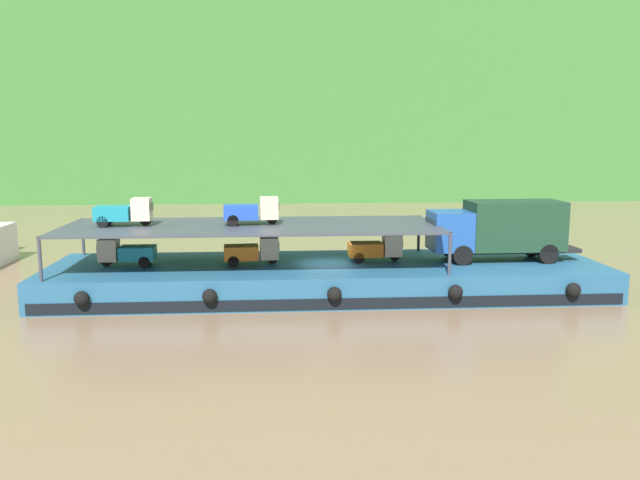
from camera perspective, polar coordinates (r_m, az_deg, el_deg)
ground_plane at (r=32.77m, az=0.64°, el=-4.66°), size 400.00×400.00×0.00m
hillside_far_bank at (r=90.53m, az=-2.52°, el=18.11°), size 115.36×28.92×38.83m
cargo_barge at (r=32.57m, az=0.65°, el=-3.39°), size 27.83×7.94×1.50m
covered_lorry at (r=34.15m, az=15.76°, el=1.02°), size 7.88×2.39×3.10m
cargo_rack at (r=32.03m, az=-6.14°, el=1.23°), size 18.63×6.60×2.00m
mini_truck_lower_stern at (r=33.10m, az=-16.95°, el=-1.05°), size 2.75×1.21×1.38m
mini_truck_lower_aft at (r=32.17m, az=-6.06°, el=-0.98°), size 2.79×1.30×1.38m
mini_truck_lower_mid at (r=32.98m, az=5.04°, el=-0.71°), size 2.75×1.22×1.38m
mini_truck_upper_stern at (r=32.92m, az=-17.07°, el=2.41°), size 2.75×1.21×1.38m
mini_truck_upper_mid at (r=32.13m, az=-6.07°, el=2.61°), size 2.78×1.27×1.38m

